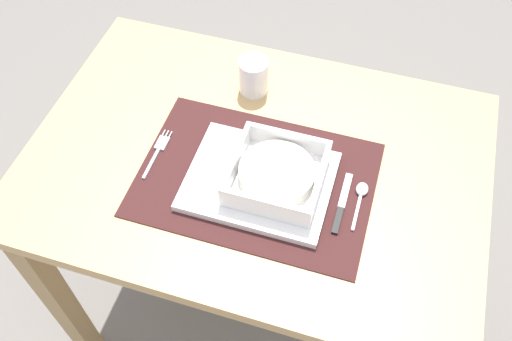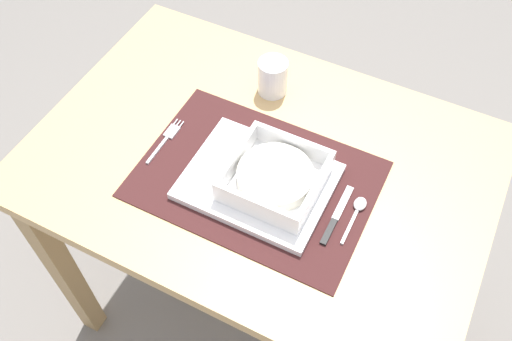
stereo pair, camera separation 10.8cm
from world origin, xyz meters
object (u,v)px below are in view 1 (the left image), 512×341
object	(u,v)px
spoon	(361,194)
drinking_glass	(254,77)
porridge_bowl	(277,175)
fork	(159,149)
butter_knife	(341,207)
dining_table	(256,190)

from	to	relation	value
spoon	drinking_glass	xyz separation A→B (m)	(-0.29, 0.22, 0.03)
porridge_bowl	spoon	world-z (taller)	porridge_bowl
drinking_glass	fork	bearing A→B (deg)	-120.63
porridge_bowl	butter_knife	size ratio (longest dim) A/B	1.23
dining_table	butter_knife	distance (m)	0.24
porridge_bowl	fork	bearing A→B (deg)	176.66
fork	porridge_bowl	bearing A→B (deg)	1.14
dining_table	butter_knife	size ratio (longest dim) A/B	6.58
spoon	butter_knife	size ratio (longest dim) A/B	0.78
butter_knife	drinking_glass	bearing A→B (deg)	136.12
porridge_bowl	dining_table	bearing A→B (deg)	136.50
fork	drinking_glass	size ratio (longest dim) A/B	1.61
fork	spoon	size ratio (longest dim) A/B	1.20
porridge_bowl	fork	world-z (taller)	porridge_bowl
porridge_bowl	butter_knife	distance (m)	0.14
dining_table	porridge_bowl	bearing A→B (deg)	-43.50
porridge_bowl	fork	distance (m)	0.26
butter_knife	drinking_glass	xyz separation A→B (m)	(-0.26, 0.26, 0.03)
dining_table	drinking_glass	world-z (taller)	drinking_glass
porridge_bowl	fork	xyz separation A→B (m)	(-0.26, 0.02, -0.03)
spoon	butter_knife	bearing A→B (deg)	-130.99
porridge_bowl	drinking_glass	bearing A→B (deg)	116.71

